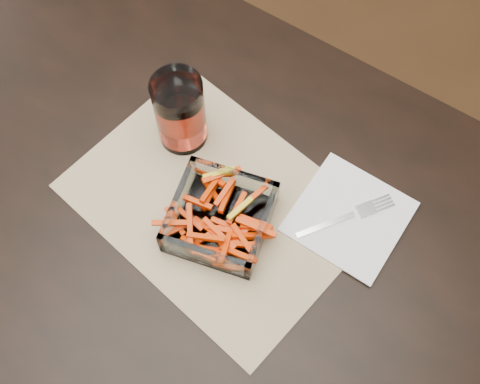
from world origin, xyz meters
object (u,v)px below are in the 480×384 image
Objects in this scene: fork at (348,216)px; dining_table at (146,219)px; tumbler at (180,113)px; glass_bowl at (220,218)px.

dining_table is at bearing -117.73° from fork.
fork is at bearing 3.92° from tumbler.
tumbler reaches higher than fork.
fork is (0.16, 0.12, -0.02)m from glass_bowl.
dining_table is 11.01× the size of tumbler.
glass_bowl is 0.21m from fork.
fork is (0.31, 0.02, -0.06)m from tumbler.
tumbler is at bearing 93.17° from dining_table.
dining_table is 0.36m from fork.
glass_bowl reaches higher than dining_table.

